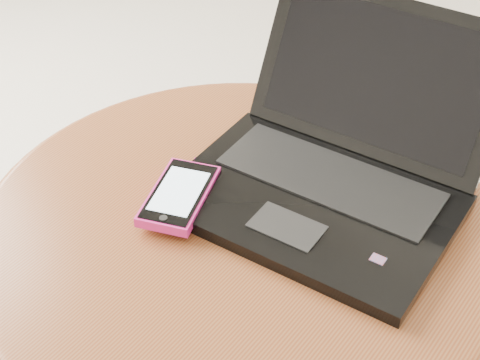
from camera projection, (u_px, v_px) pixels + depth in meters
The scene contains 4 objects.
table at pixel (240, 282), 1.00m from camera, with size 0.68×0.68×0.54m.
laptop at pixel (331, 166), 0.95m from camera, with size 0.36×0.36×0.21m.
phone_black at pixel (201, 188), 0.97m from camera, with size 0.09×0.12×0.01m.
phone_pink at pixel (179, 195), 0.94m from camera, with size 0.11×0.14×0.02m.
Camera 1 is at (0.33, -0.57, 1.16)m, focal length 55.50 mm.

